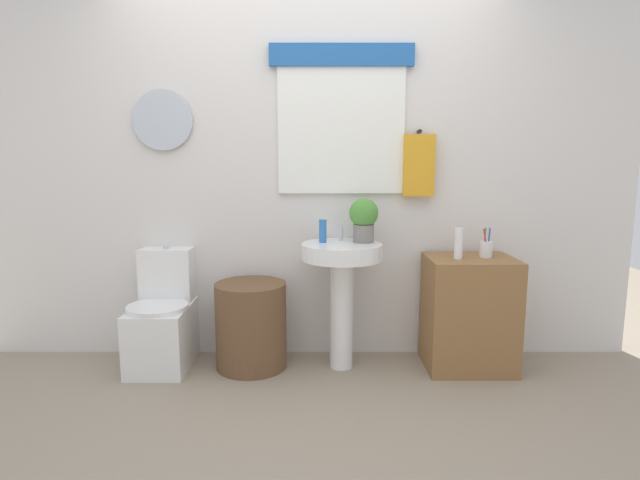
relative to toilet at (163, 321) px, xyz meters
The scene contains 11 objects.
ground_plane 1.32m from the toilet, 43.21° to the right, with size 8.00×8.00×0.00m, color gray.
back_wall 1.41m from the toilet, 15.56° to the left, with size 4.40×0.18×2.60m.
toilet is the anchor object (origin of this frame).
laundry_hamper 0.58m from the toilet, ahead, with size 0.45×0.45×0.56m, color brown.
pedestal_sink 1.20m from the toilet, ahead, with size 0.51×0.51×0.81m.
faucet 1.30m from the toilet, ahead, with size 0.03×0.03×0.10m, color silver.
wooden_cabinet 1.98m from the toilet, ahead, with size 0.55×0.44×0.72m, color olive.
soap_bottle 1.20m from the toilet, ahead, with size 0.05×0.05×0.15m, color #2D6BB7.
potted_plant 1.47m from the toilet, ahead, with size 0.19×0.19×0.28m.
lotion_bottle 1.96m from the toilet, ahead, with size 0.05×0.05×0.20m, color white.
toothbrush_cup 2.13m from the toilet, ahead, with size 0.08×0.08×0.19m.
Camera 1 is at (0.08, -2.29, 1.33)m, focal length 28.44 mm.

